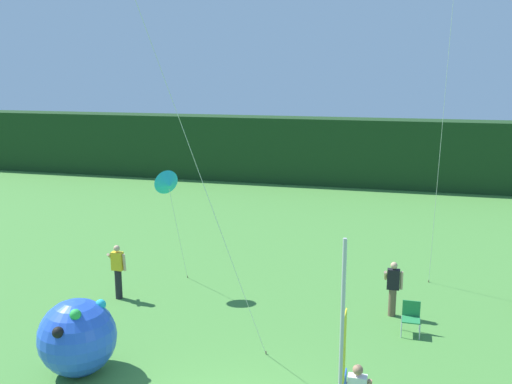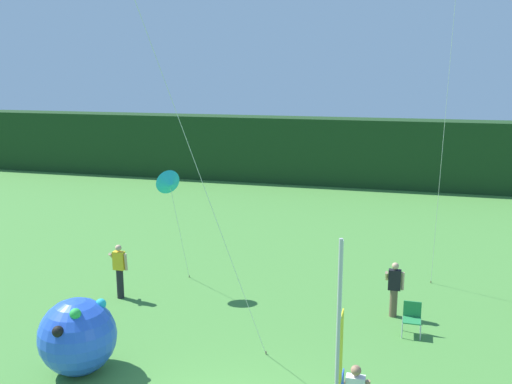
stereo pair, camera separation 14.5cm
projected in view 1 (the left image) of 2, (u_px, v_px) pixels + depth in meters
distant_treeline at (352, 152)px, 36.03m from camera, size 80.00×2.40×4.15m
banner_flag at (342, 381)px, 9.16m from camera, size 0.06×1.03×4.70m
person_near_banner at (393, 287)px, 16.81m from camera, size 0.55×0.48×1.65m
person_mid_field at (118, 270)px, 18.08m from camera, size 0.55×0.48×1.76m
inflatable_balloon at (77, 337)px, 13.58m from camera, size 1.84×1.84×1.84m
folding_chair at (411, 316)px, 15.75m from camera, size 0.51×0.51×0.89m
kite_cyan_delta_1 at (168, 184)px, 18.31m from camera, size 0.90×1.60×3.98m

